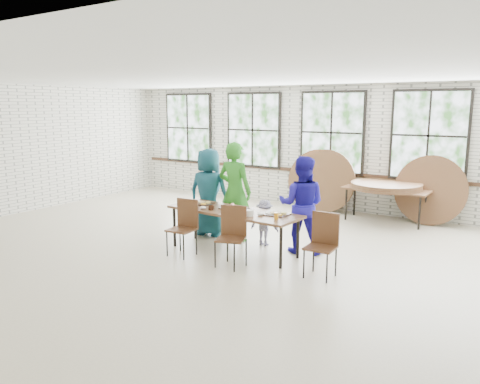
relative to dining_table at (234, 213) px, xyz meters
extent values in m
plane|color=beige|center=(0.06, -0.30, -0.69)|extent=(12.00, 12.00, 0.00)
plane|color=white|center=(0.06, -0.30, 2.31)|extent=(12.00, 12.00, 0.00)
plane|color=silver|center=(0.06, 4.20, 0.81)|extent=(12.00, 0.00, 12.00)
plane|color=silver|center=(-5.94, -0.30, 0.81)|extent=(0.00, 9.00, 9.00)
cube|color=#422819|center=(0.06, 4.17, 0.21)|extent=(11.80, 0.05, 0.08)
cube|color=black|center=(-4.34, 4.14, 1.19)|extent=(1.62, 0.05, 1.97)
cube|color=white|center=(-4.34, 4.11, 1.19)|extent=(1.50, 0.01, 1.85)
cube|color=black|center=(-2.14, 4.14, 1.19)|extent=(1.62, 0.05, 1.97)
cube|color=white|center=(-2.14, 4.11, 1.19)|extent=(1.50, 0.01, 1.85)
cube|color=black|center=(0.06, 4.14, 1.19)|extent=(1.62, 0.05, 1.97)
cube|color=white|center=(0.06, 4.11, 1.19)|extent=(1.50, 0.01, 1.85)
cube|color=black|center=(2.26, 4.14, 1.19)|extent=(1.62, 0.05, 1.97)
cube|color=white|center=(2.26, 4.11, 1.19)|extent=(1.50, 0.01, 1.85)
cube|color=brown|center=(0.00, 0.00, 0.03)|extent=(2.45, 0.96, 0.04)
cylinder|color=black|center=(-1.08, -0.30, -0.34)|extent=(0.05, 0.05, 0.70)
cylinder|color=black|center=(-1.08, 0.30, -0.34)|extent=(0.05, 0.05, 0.70)
cylinder|color=black|center=(1.08, -0.30, -0.34)|extent=(0.05, 0.05, 0.70)
cylinder|color=black|center=(1.08, 0.30, -0.34)|extent=(0.05, 0.05, 0.70)
cube|color=#4F2E1A|center=(-0.63, -0.64, -0.24)|extent=(0.45, 0.43, 0.03)
cube|color=#4F2E1A|center=(-0.64, -0.45, 0.01)|extent=(0.42, 0.06, 0.50)
cylinder|color=black|center=(-0.81, -0.81, -0.47)|extent=(0.02, 0.02, 0.44)
cylinder|color=black|center=(-0.81, -0.47, -0.47)|extent=(0.02, 0.02, 0.44)
cylinder|color=black|center=(-0.45, -0.81, -0.47)|extent=(0.02, 0.02, 0.44)
cylinder|color=black|center=(-0.45, -0.47, -0.47)|extent=(0.02, 0.02, 0.44)
cube|color=#4F2E1A|center=(0.39, -0.66, -0.24)|extent=(0.53, 0.51, 0.03)
cube|color=#4F2E1A|center=(0.32, -0.48, 0.01)|extent=(0.41, 0.16, 0.50)
cylinder|color=black|center=(0.21, -0.83, -0.47)|extent=(0.02, 0.02, 0.44)
cylinder|color=black|center=(0.21, -0.49, -0.47)|extent=(0.02, 0.02, 0.44)
cylinder|color=black|center=(0.57, -0.83, -0.47)|extent=(0.02, 0.02, 0.44)
cylinder|color=black|center=(0.57, -0.49, -0.47)|extent=(0.02, 0.02, 0.44)
cube|color=#4F2E1A|center=(1.75, -0.32, -0.24)|extent=(0.44, 0.42, 0.03)
cube|color=#4F2E1A|center=(1.74, -0.13, 0.01)|extent=(0.42, 0.05, 0.50)
cylinder|color=black|center=(1.57, -0.49, -0.47)|extent=(0.02, 0.02, 0.44)
cylinder|color=black|center=(1.57, -0.15, -0.47)|extent=(0.02, 0.02, 0.44)
cylinder|color=black|center=(1.93, -0.49, -0.47)|extent=(0.02, 0.02, 0.44)
cylinder|color=black|center=(1.93, -0.15, -0.47)|extent=(0.02, 0.02, 0.44)
imported|color=navy|center=(-1.01, 0.65, 0.16)|extent=(0.92, 0.68, 1.71)
imported|color=#2D8323|center=(-0.41, 0.65, 0.24)|extent=(0.69, 0.47, 1.86)
imported|color=#181136|center=(0.24, 0.65, -0.27)|extent=(0.56, 0.35, 0.84)
imported|color=#1C169A|center=(0.97, 0.65, 0.15)|extent=(0.96, 0.84, 1.67)
cube|color=brown|center=(1.58, 3.57, 0.03)|extent=(1.81, 0.78, 0.04)
cylinder|color=black|center=(0.80, 3.30, -0.34)|extent=(0.04, 0.04, 0.70)
cylinder|color=black|center=(0.80, 3.85, -0.34)|extent=(0.04, 0.04, 0.70)
cylinder|color=black|center=(2.36, 3.30, -0.34)|extent=(0.04, 0.04, 0.70)
cylinder|color=black|center=(2.36, 3.85, -0.34)|extent=(0.04, 0.04, 0.70)
cube|color=black|center=(-0.81, 0.12, 0.06)|extent=(0.44, 0.33, 0.02)
cube|color=black|center=(-0.06, 0.10, 0.06)|extent=(0.44, 0.33, 0.02)
cube|color=black|center=(0.75, 0.11, 0.06)|extent=(0.44, 0.33, 0.02)
cylinder|color=black|center=(-0.34, -0.19, 0.10)|extent=(0.09, 0.09, 0.09)
cube|color=red|center=(0.10, -0.18, 0.11)|extent=(0.07, 0.07, 0.11)
cylinder|color=blue|center=(0.23, -0.08, 0.10)|extent=(0.07, 0.07, 0.10)
cylinder|color=orange|center=(0.92, -0.17, 0.11)|extent=(0.07, 0.07, 0.11)
cylinder|color=white|center=(0.43, -0.22, 0.10)|extent=(0.17, 0.17, 0.10)
ellipsoid|color=white|center=(-0.50, -0.20, 0.08)|extent=(0.11, 0.11, 0.05)
ellipsoid|color=white|center=(0.16, -0.27, 0.08)|extent=(0.11, 0.11, 0.05)
ellipsoid|color=white|center=(0.58, -0.08, 0.08)|extent=(0.11, 0.11, 0.05)
cylinder|color=brown|center=(1.58, 3.57, 0.07)|extent=(1.50, 1.50, 0.04)
cylinder|color=brown|center=(1.58, 3.57, 0.12)|extent=(1.50, 1.50, 0.04)
cylinder|color=brown|center=(1.58, 3.57, 0.16)|extent=(1.50, 1.50, 0.04)
cylinder|color=brown|center=(-0.19, 3.91, 0.05)|extent=(1.50, 0.40, 1.47)
cylinder|color=brown|center=(0.06, 3.81, 0.05)|extent=(1.50, 0.26, 1.49)
cylinder|color=brown|center=(2.41, 3.91, 0.05)|extent=(1.50, 0.37, 1.47)
camera|label=1|loc=(4.34, -6.49, 1.80)|focal=35.00mm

